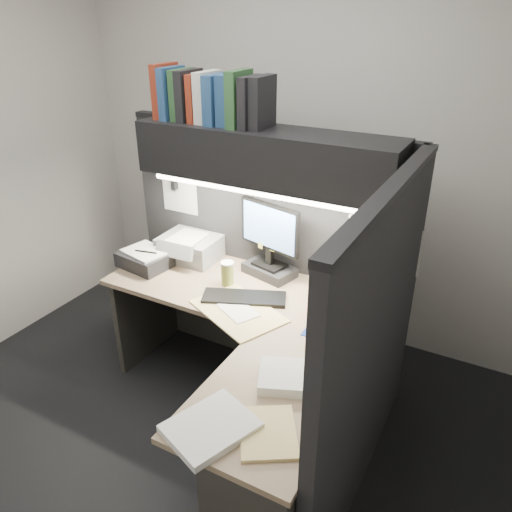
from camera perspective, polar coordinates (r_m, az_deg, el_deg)
name	(u,v)px	position (r m, az deg, el deg)	size (l,w,h in m)	color
floor	(185,435)	(3.13, -8.16, -19.59)	(3.50, 3.50, 0.00)	black
wall_back	(298,150)	(3.59, 4.84, 11.95)	(3.50, 0.04, 2.70)	beige
partition_back	(264,252)	(3.29, 0.90, 0.41)	(1.90, 0.06, 1.60)	black
partition_right	(371,358)	(2.39, 13.01, -11.29)	(0.06, 1.50, 1.60)	black
desk	(247,402)	(2.65, -1.03, -16.30)	(1.70, 1.53, 0.73)	#987B60
overhead_shelf	(265,156)	(2.85, 1.01, 11.36)	(1.55, 0.34, 0.30)	black
task_light_tube	(253,192)	(2.78, -0.37, 7.32)	(0.04, 0.04, 1.32)	white
monitor	(270,247)	(3.08, 1.56, 0.99)	(0.43, 0.27, 0.48)	black
keyboard	(244,298)	(2.89, -1.36, -4.79)	(0.48, 0.16, 0.02)	black
mousepad	(327,331)	(2.65, 8.12, -8.52)	(0.22, 0.20, 0.00)	navy
mouse	(329,329)	(2.63, 8.31, -8.25)	(0.07, 0.11, 0.04)	black
telephone	(345,288)	(2.96, 10.18, -3.67)	(0.23, 0.24, 0.09)	tan
coffee_cup	(227,274)	(3.02, -3.29, -2.09)	(0.08, 0.08, 0.14)	#CBC551
printer	(191,247)	(3.38, -7.40, 1.08)	(0.38, 0.32, 0.15)	gray
notebook_stack	(146,259)	(3.33, -12.43, -0.32)	(0.32, 0.27, 0.10)	black
open_folder	(238,311)	(2.78, -2.06, -6.32)	(0.51, 0.33, 0.01)	#E1C87E
paper_stack_a	(288,377)	(2.30, 3.70, -13.68)	(0.26, 0.22, 0.05)	white
paper_stack_b	(211,427)	(2.10, -5.20, -18.93)	(0.27, 0.33, 0.03)	white
manila_stack	(268,432)	(2.09, 1.38, -19.50)	(0.22, 0.28, 0.02)	#E1C87E
binder_row	(211,97)	(2.97, -5.15, 17.61)	(0.71, 0.25, 0.31)	maroon
pinned_papers	(296,251)	(2.72, 4.63, 0.53)	(1.76, 1.31, 0.51)	white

